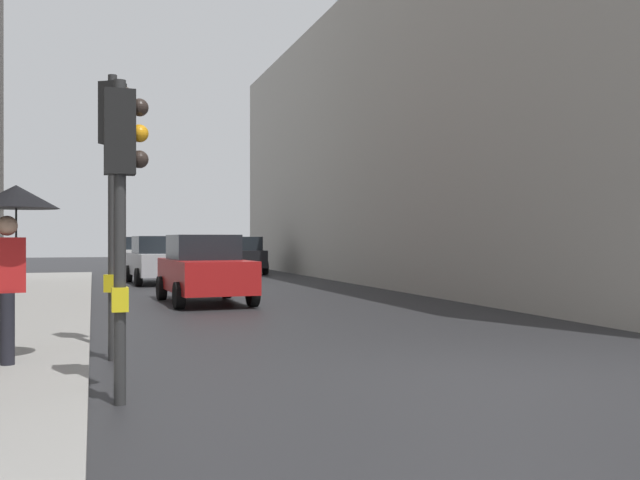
{
  "coord_description": "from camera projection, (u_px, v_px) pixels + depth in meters",
  "views": [
    {
      "loc": [
        -4.55,
        -7.3,
        1.65
      ],
      "look_at": [
        0.19,
        7.31,
        1.63
      ],
      "focal_mm": 39.44,
      "sensor_mm": 36.0,
      "label": 1
    }
  ],
  "objects": [
    {
      "name": "traffic_light_near_left",
      "position": [
        122.0,
        181.0,
        6.98
      ],
      "size": [
        0.43,
        0.24,
        3.23
      ],
      "color": "#2D2D2D",
      "rests_on": "ground"
    },
    {
      "name": "car_dark_suv",
      "position": [
        243.0,
        255.0,
        33.7
      ],
      "size": [
        2.26,
        4.32,
        1.76
      ],
      "color": "black",
      "rests_on": "ground"
    },
    {
      "name": "building_facade_right",
      "position": [
        485.0,
        144.0,
        28.46
      ],
      "size": [
        12.0,
        34.19,
        11.01
      ],
      "primitive_type": "cube",
      "color": "#B2ADA3",
      "rests_on": "ground"
    },
    {
      "name": "car_silver_hatchback",
      "position": [
        158.0,
        260.0,
        26.08
      ],
      "size": [
        2.27,
        4.32,
        1.76
      ],
      "color": "#BCBCC1",
      "rests_on": "ground"
    },
    {
      "name": "pedestrian_with_umbrella",
      "position": [
        13.0,
        223.0,
        8.42
      ],
      "size": [
        1.0,
        1.0,
        2.14
      ],
      "color": "black",
      "rests_on": "sidewalk_kerb"
    },
    {
      "name": "ground_plane",
      "position": [
        494.0,
        378.0,
        8.35
      ],
      "size": [
        120.0,
        120.0,
        0.0
      ],
      "primitive_type": "plane",
      "color": "#28282B"
    },
    {
      "name": "traffic_light_near_right",
      "position": [
        114.0,
        164.0,
        9.52
      ],
      "size": [
        0.44,
        0.37,
        3.88
      ],
      "color": "#2D2D2D",
      "rests_on": "ground"
    },
    {
      "name": "car_red_sedan",
      "position": [
        204.0,
        269.0,
        18.15
      ],
      "size": [
        2.21,
        4.3,
        1.76
      ],
      "color": "red",
      "rests_on": "ground"
    },
    {
      "name": "car_white_compact",
      "position": [
        137.0,
        254.0,
        35.83
      ],
      "size": [
        2.08,
        4.23,
        1.76
      ],
      "color": "silver",
      "rests_on": "ground"
    }
  ]
}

